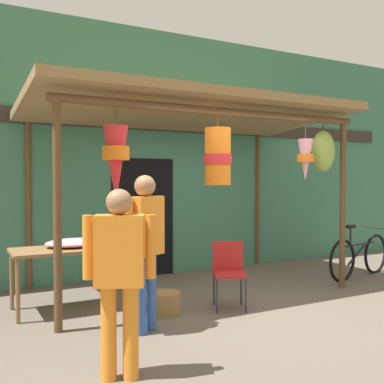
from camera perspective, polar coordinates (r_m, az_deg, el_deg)
The scene contains 10 objects.
ground_plane at distance 6.13m, azimuth 4.98°, elevation -13.99°, with size 30.00×30.00×0.00m, color #60564C.
shop_facade at distance 7.88m, azimuth -3.87°, elevation 4.87°, with size 11.39×0.29×4.20m.
market_stall_canopy at distance 6.64m, azimuth 0.02°, elevation 8.76°, with size 4.72×2.66×2.80m.
display_table at distance 5.92m, azimuth -15.13°, elevation -7.61°, with size 1.46×0.72×0.78m.
flower_heap_on_table at distance 5.97m, azimuth -14.47°, elevation -6.26°, with size 0.77×0.54×0.10m.
folding_chair at distance 5.85m, azimuth 4.71°, elevation -9.67°, with size 0.53×0.53×0.84m.
wicker_basket_by_table at distance 5.67m, azimuth -3.48°, elevation -13.90°, with size 0.39×0.39×0.26m, color olive.
parked_bicycle at distance 8.15m, azimuth 20.58°, elevation -7.67°, with size 1.73×0.50×0.92m.
vendor_in_orange at distance 4.85m, azimuth -6.00°, elevation -6.03°, with size 0.53×0.38×1.69m.
customer_foreground at distance 3.75m, azimuth -9.25°, elevation -9.55°, with size 0.55×0.36×1.57m.
Camera 1 is at (-3.21, -4.95, 1.65)m, focal length 41.81 mm.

